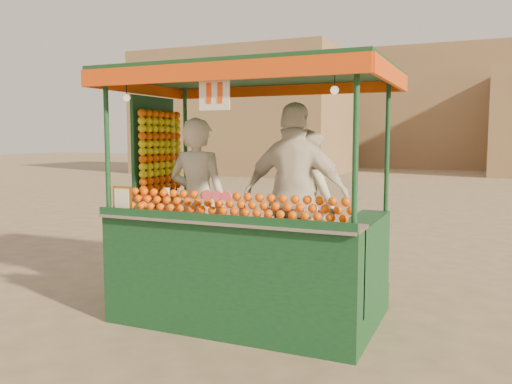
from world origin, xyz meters
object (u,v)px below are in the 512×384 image
at_px(vendor_right, 295,197).
at_px(vendor_middle, 306,205).
at_px(vendor_left, 198,201).
at_px(juice_cart, 240,239).

bearing_deg(vendor_right, vendor_middle, -88.21).
bearing_deg(vendor_right, vendor_left, 8.39).
height_order(juice_cart, vendor_middle, juice_cart).
height_order(vendor_left, vendor_right, vendor_right).
bearing_deg(vendor_right, juice_cart, 26.12).
bearing_deg(vendor_left, juice_cart, 167.33).
xyz_separation_m(vendor_left, vendor_middle, (0.99, 0.56, -0.06)).
bearing_deg(vendor_left, vendor_middle, -154.07).
relative_size(vendor_middle, vendor_right, 0.86).
relative_size(juice_cart, vendor_right, 1.46).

